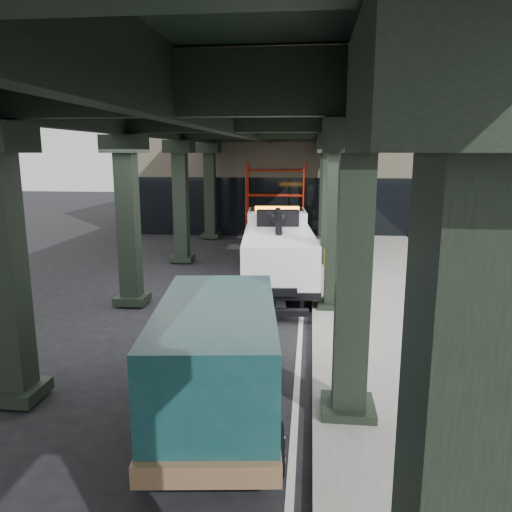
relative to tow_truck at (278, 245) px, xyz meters
The scene contains 8 objects.
ground 5.68m from the tow_truck, 97.83° to the right, with size 90.00×90.00×0.00m, color black.
sidewalk 5.25m from the tow_truck, 42.93° to the right, with size 5.00×40.00×0.15m, color gray.
lane_stripe 3.83m from the tow_truck, 74.81° to the right, with size 0.12×38.00×0.01m, color silver.
viaduct 5.57m from the tow_truck, 108.32° to the right, with size 7.40×32.00×6.40m.
building 14.82m from the tow_truck, 85.09° to the left, with size 22.00×10.00×8.00m, color #C6B793.
scaffolding 9.23m from the tow_truck, 94.70° to the left, with size 3.08×0.88×4.00m.
tow_truck is the anchor object (origin of this frame).
towed_van 9.59m from the tow_truck, 92.29° to the right, with size 2.57×5.34×2.09m.
Camera 1 is at (1.89, -11.98, 4.50)m, focal length 35.00 mm.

